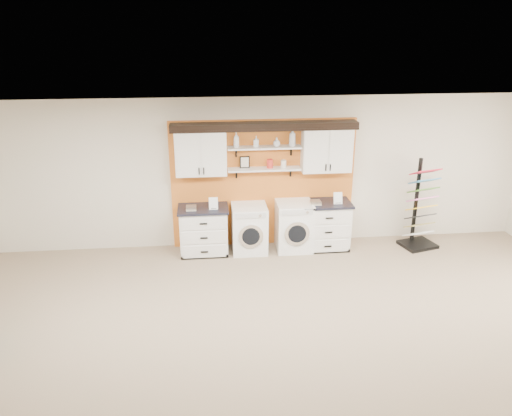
{
  "coord_description": "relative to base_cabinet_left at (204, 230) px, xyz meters",
  "views": [
    {
      "loc": [
        -1.03,
        -4.83,
        4.05
      ],
      "look_at": [
        -0.3,
        2.3,
        1.35
      ],
      "focal_mm": 35.0,
      "sensor_mm": 36.0,
      "label": 1
    }
  ],
  "objects": [
    {
      "name": "base_cabinet_left",
      "position": [
        0.0,
        0.0,
        0.0
      ],
      "size": [
        0.91,
        0.66,
        0.89
      ],
      "color": "white",
      "rests_on": "floor"
    },
    {
      "name": "accent_panel",
      "position": [
        1.13,
        0.32,
        0.76
      ],
      "size": [
        3.4,
        0.07,
        2.4
      ],
      "primitive_type": "cube",
      "color": "#C76722",
      "rests_on": "wall_back"
    },
    {
      "name": "shelf_lower",
      "position": [
        1.13,
        0.16,
        1.09
      ],
      "size": [
        1.32,
        0.28,
        0.03
      ],
      "primitive_type": "cube",
      "color": "white",
      "rests_on": "wall_back"
    },
    {
      "name": "upper_cabinet_right",
      "position": [
        2.26,
        0.15,
        1.44
      ],
      "size": [
        0.9,
        0.35,
        0.84
      ],
      "color": "white",
      "rests_on": "wall_back"
    },
    {
      "name": "picture_frame",
      "position": [
        0.78,
        0.21,
        1.21
      ],
      "size": [
        0.18,
        0.02,
        0.22
      ],
      "color": "black",
      "rests_on": "shelf_lower"
    },
    {
      "name": "base_cabinet_right",
      "position": [
        2.26,
        -0.0,
        0.01
      ],
      "size": [
        0.93,
        0.66,
        0.91
      ],
      "color": "white",
      "rests_on": "floor"
    },
    {
      "name": "ceiling",
      "position": [
        1.13,
        -3.64,
        2.36
      ],
      "size": [
        10.0,
        10.0,
        0.0
      ],
      "primitive_type": "plane",
      "rotation": [
        3.14,
        0.0,
        0.0
      ],
      "color": "white",
      "rests_on": "wall_back"
    },
    {
      "name": "canister_cream",
      "position": [
        1.48,
        0.16,
        1.17
      ],
      "size": [
        0.1,
        0.1,
        0.14
      ],
      "primitive_type": "cylinder",
      "color": "silver",
      "rests_on": "shelf_lower"
    },
    {
      "name": "canister_red",
      "position": [
        1.23,
        0.16,
        1.18
      ],
      "size": [
        0.11,
        0.11,
        0.16
      ],
      "primitive_type": "cylinder",
      "color": "red",
      "rests_on": "shelf_lower"
    },
    {
      "name": "washer",
      "position": [
        0.84,
        -0.0,
        0.0
      ],
      "size": [
        0.64,
        0.71,
        0.89
      ],
      "color": "white",
      "rests_on": "floor"
    },
    {
      "name": "soap_bottle_d",
      "position": [
        1.63,
        0.16,
        1.66
      ],
      "size": [
        0.17,
        0.17,
        0.32
      ],
      "primitive_type": "imported",
      "rotation": [
        0.0,
        0.0,
        2.6
      ],
      "color": "silver",
      "rests_on": "shelf_upper"
    },
    {
      "name": "shelf_upper",
      "position": [
        1.13,
        0.16,
        1.49
      ],
      "size": [
        1.32,
        0.28,
        0.03
      ],
      "primitive_type": "cube",
      "color": "white",
      "rests_on": "wall_back"
    },
    {
      "name": "soap_bottle_c",
      "position": [
        1.35,
        0.16,
        1.58
      ],
      "size": [
        0.13,
        0.13,
        0.16
      ],
      "primitive_type": "imported",
      "rotation": [
        0.0,
        0.0,
        -0.04
      ],
      "color": "silver",
      "rests_on": "shelf_upper"
    },
    {
      "name": "soap_bottle_a",
      "position": [
        0.63,
        0.16,
        1.63
      ],
      "size": [
        0.11,
        0.11,
        0.27
      ],
      "primitive_type": "imported",
      "rotation": [
        0.0,
        0.0,
        3.24
      ],
      "color": "silver",
      "rests_on": "shelf_upper"
    },
    {
      "name": "wall_back",
      "position": [
        1.13,
        0.36,
        0.96
      ],
      "size": [
        10.0,
        0.0,
        10.0
      ],
      "primitive_type": "plane",
      "rotation": [
        1.57,
        0.0,
        0.0
      ],
      "color": "beige",
      "rests_on": "floor"
    },
    {
      "name": "upper_cabinet_left",
      "position": [
        -0.0,
        0.15,
        1.44
      ],
      "size": [
        0.9,
        0.35,
        0.84
      ],
      "color": "white",
      "rests_on": "wall_back"
    },
    {
      "name": "sample_rack",
      "position": [
        4.05,
        -0.12,
        0.09
      ],
      "size": [
        0.73,
        0.66,
        1.69
      ],
      "rotation": [
        0.0,
        0.0,
        0.27
      ],
      "color": "black",
      "rests_on": "floor"
    },
    {
      "name": "floor",
      "position": [
        1.13,
        -3.64,
        -0.44
      ],
      "size": [
        10.0,
        10.0,
        0.0
      ],
      "primitive_type": "plane",
      "color": "#8C795E",
      "rests_on": "ground"
    },
    {
      "name": "soap_bottle_b",
      "position": [
        0.98,
        0.16,
        1.6
      ],
      "size": [
        0.1,
        0.1,
        0.19
      ],
      "primitive_type": "imported",
      "rotation": [
        0.0,
        0.0,
        2.96
      ],
      "color": "silver",
      "rests_on": "shelf_upper"
    },
    {
      "name": "crown_molding",
      "position": [
        1.13,
        0.17,
        1.88
      ],
      "size": [
        3.3,
        0.41,
        0.13
      ],
      "color": "black",
      "rests_on": "wall_back"
    },
    {
      "name": "dryer",
      "position": [
        1.67,
        -0.0,
        0.02
      ],
      "size": [
        0.66,
        0.71,
        0.92
      ],
      "color": "white",
      "rests_on": "floor"
    }
  ]
}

